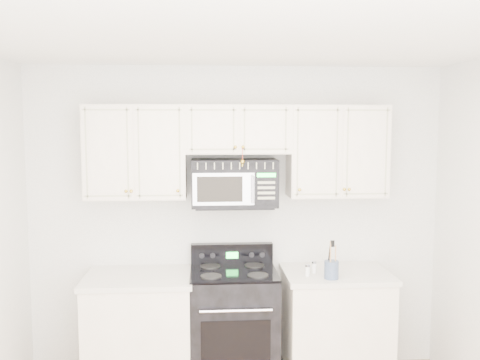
{
  "coord_description": "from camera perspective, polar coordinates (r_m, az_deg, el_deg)",
  "views": [
    {
      "loc": [
        -0.27,
        -2.76,
        2.13
      ],
      "look_at": [
        0.0,
        1.3,
        1.69
      ],
      "focal_mm": 40.0,
      "sensor_mm": 36.0,
      "label": 1
    }
  ],
  "objects": [
    {
      "name": "upper_cabinets",
      "position": [
        4.36,
        -0.25,
        3.56
      ],
      "size": [
        2.44,
        0.37,
        0.75
      ],
      "color": "white",
      "rests_on": "ground"
    },
    {
      "name": "shaker_salt",
      "position": [
        4.31,
        7.2,
        -9.54
      ],
      "size": [
        0.04,
        0.04,
        0.09
      ],
      "color": "white",
      "rests_on": "base_cabinet_right"
    },
    {
      "name": "utensil_crock",
      "position": [
        4.27,
        9.73,
        -9.36
      ],
      "size": [
        0.11,
        0.11,
        0.3
      ],
      "color": "#4A587A",
      "rests_on": "base_cabinet_right"
    },
    {
      "name": "room",
      "position": [
        2.89,
        1.77,
        -10.5
      ],
      "size": [
        3.51,
        3.51,
        2.61
      ],
      "color": "#9D6B4C",
      "rests_on": "ground"
    },
    {
      "name": "base_cabinet_right",
      "position": [
        4.65,
        10.13,
        -15.43
      ],
      "size": [
        0.86,
        0.65,
        0.92
      ],
      "color": "white",
      "rests_on": "ground"
    },
    {
      "name": "shaker_pepper",
      "position": [
        4.41,
        7.91,
        -9.19
      ],
      "size": [
        0.04,
        0.04,
        0.1
      ],
      "color": "white",
      "rests_on": "base_cabinet_right"
    },
    {
      "name": "base_cabinet_left",
      "position": [
        4.56,
        -10.62,
        -15.91
      ],
      "size": [
        0.86,
        0.65,
        0.92
      ],
      "color": "white",
      "rests_on": "ground"
    },
    {
      "name": "microwave",
      "position": [
        4.36,
        -0.62,
        -0.28
      ],
      "size": [
        0.69,
        0.4,
        0.38
      ],
      "color": "black",
      "rests_on": "ground"
    },
    {
      "name": "range",
      "position": [
        4.53,
        -0.69,
        -15.17
      ],
      "size": [
        0.7,
        0.64,
        1.1
      ],
      "color": "black",
      "rests_on": "ground"
    }
  ]
}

